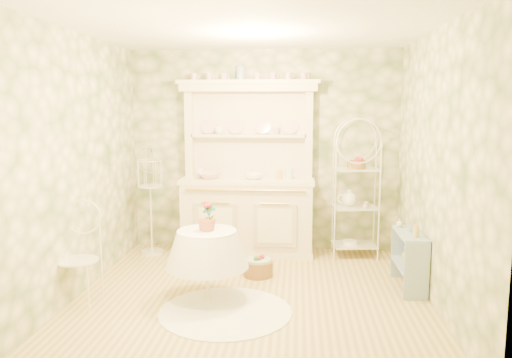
# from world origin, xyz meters

# --- Properties ---
(floor) EXTENTS (3.60, 3.60, 0.00)m
(floor) POSITION_xyz_m (0.00, 0.00, 0.00)
(floor) COLOR tan
(floor) RESTS_ON ground
(ceiling) EXTENTS (3.60, 3.60, 0.00)m
(ceiling) POSITION_xyz_m (0.00, 0.00, 2.70)
(ceiling) COLOR white
(ceiling) RESTS_ON floor
(wall_left) EXTENTS (3.60, 3.60, 0.00)m
(wall_left) POSITION_xyz_m (-1.80, 0.00, 1.35)
(wall_left) COLOR beige
(wall_left) RESTS_ON floor
(wall_right) EXTENTS (3.60, 3.60, 0.00)m
(wall_right) POSITION_xyz_m (1.80, 0.00, 1.35)
(wall_right) COLOR beige
(wall_right) RESTS_ON floor
(wall_back) EXTENTS (3.60, 3.60, 0.00)m
(wall_back) POSITION_xyz_m (0.00, 1.80, 1.35)
(wall_back) COLOR beige
(wall_back) RESTS_ON floor
(wall_front) EXTENTS (3.60, 3.60, 0.00)m
(wall_front) POSITION_xyz_m (0.00, -1.80, 1.35)
(wall_front) COLOR beige
(wall_front) RESTS_ON floor
(kitchen_dresser) EXTENTS (1.87, 0.61, 2.29)m
(kitchen_dresser) POSITION_xyz_m (-0.20, 1.52, 1.15)
(kitchen_dresser) COLOR #F5E6C7
(kitchen_dresser) RESTS_ON floor
(bakers_rack) EXTENTS (0.60, 0.46, 1.80)m
(bakers_rack) POSITION_xyz_m (1.21, 1.49, 0.90)
(bakers_rack) COLOR white
(bakers_rack) RESTS_ON floor
(side_shelf) EXTENTS (0.32, 0.71, 0.59)m
(side_shelf) POSITION_xyz_m (1.66, 0.35, 0.29)
(side_shelf) COLOR #8BA4BF
(side_shelf) RESTS_ON floor
(round_table) EXTENTS (0.78, 0.78, 0.74)m
(round_table) POSITION_xyz_m (-0.44, -0.13, 0.37)
(round_table) COLOR white
(round_table) RESTS_ON floor
(cafe_chair) EXTENTS (0.50, 0.50, 0.90)m
(cafe_chair) POSITION_xyz_m (-1.68, -0.39, 0.45)
(cafe_chair) COLOR white
(cafe_chair) RESTS_ON floor
(birdcage_stand) EXTENTS (0.35, 0.35, 1.38)m
(birdcage_stand) POSITION_xyz_m (-1.47, 1.38, 0.69)
(birdcage_stand) COLOR white
(birdcage_stand) RESTS_ON floor
(floor_basket) EXTENTS (0.43, 0.43, 0.21)m
(floor_basket) POSITION_xyz_m (0.02, 0.60, 0.11)
(floor_basket) COLOR olive
(floor_basket) RESTS_ON floor
(lace_rug) EXTENTS (1.57, 1.57, 0.01)m
(lace_rug) POSITION_xyz_m (-0.21, -0.45, 0.01)
(lace_rug) COLOR white
(lace_rug) RESTS_ON floor
(bowl_floral) EXTENTS (0.40, 0.40, 0.08)m
(bowl_floral) POSITION_xyz_m (-0.70, 1.47, 1.02)
(bowl_floral) COLOR white
(bowl_floral) RESTS_ON kitchen_dresser
(bowl_white) EXTENTS (0.30, 0.30, 0.08)m
(bowl_white) POSITION_xyz_m (-0.11, 1.45, 1.02)
(bowl_white) COLOR white
(bowl_white) RESTS_ON kitchen_dresser
(cup_left) EXTENTS (0.15, 0.15, 0.10)m
(cup_left) POSITION_xyz_m (-0.59, 1.68, 1.61)
(cup_left) COLOR white
(cup_left) RESTS_ON kitchen_dresser
(cup_right) EXTENTS (0.12, 0.12, 0.09)m
(cup_right) POSITION_xyz_m (0.17, 1.68, 1.61)
(cup_right) COLOR white
(cup_right) RESTS_ON kitchen_dresser
(potted_geranium) EXTENTS (0.17, 0.15, 0.27)m
(potted_geranium) POSITION_xyz_m (-0.41, -0.14, 0.85)
(potted_geranium) COLOR #3F7238
(potted_geranium) RESTS_ON round_table
(bottle_amber) EXTENTS (0.07, 0.07, 0.16)m
(bottle_amber) POSITION_xyz_m (1.68, 0.16, 0.68)
(bottle_amber) COLOR tan
(bottle_amber) RESTS_ON side_shelf
(bottle_blue) EXTENTS (0.04, 0.04, 0.09)m
(bottle_blue) POSITION_xyz_m (1.67, 0.38, 0.65)
(bottle_blue) COLOR #8BA2CB
(bottle_blue) RESTS_ON side_shelf
(bottle_glass) EXTENTS (0.08, 0.08, 0.09)m
(bottle_glass) POSITION_xyz_m (1.60, 0.60, 0.65)
(bottle_glass) COLOR silver
(bottle_glass) RESTS_ON side_shelf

